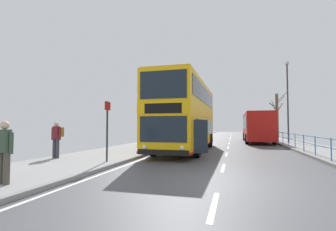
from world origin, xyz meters
The scene contains 9 objects.
ground centered at (-0.72, 0.00, 0.04)m, with size 15.80×140.00×0.20m.
double_decker_bus_main centered at (-2.63, 8.79, 2.34)m, with size 3.24×11.03×4.47m.
background_bus_far_lane centered at (2.77, 19.73, 1.63)m, with size 2.68×10.44×2.96m.
pedestrian_railing_far_kerb centered at (4.45, 14.24, 0.82)m, with size 0.05×32.01×1.00m.
pedestrian_with_backpack centered at (-7.64, 2.52, 1.14)m, with size 0.55×0.55×1.71m.
pedestrian_companion centered at (-5.31, -2.31, 1.05)m, with size 0.54×0.35×1.62m.
bus_stop_sign_near centered at (-4.80, 2.13, 1.72)m, with size 0.08×0.44×2.56m.
street_lamp_far_side centered at (5.41, 17.91, 4.53)m, with size 0.28×0.60×7.57m.
bare_tree_far_00 centered at (6.55, 31.10, 3.40)m, with size 2.58×2.68×6.59m.
Camera 1 is at (0.40, -7.39, 1.62)m, focal length 26.40 mm.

